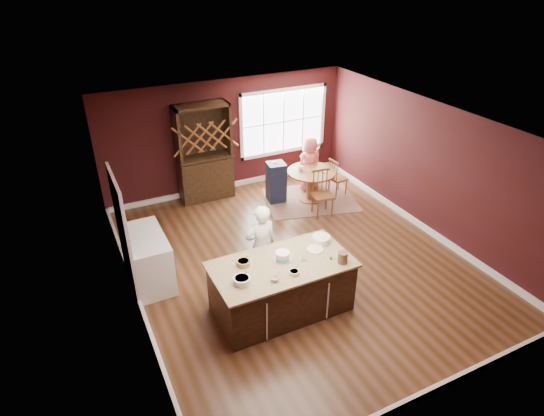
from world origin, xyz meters
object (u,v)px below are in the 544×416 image
(dining_table, at_px, (311,179))
(baker, at_px, (261,246))
(layer_cake, at_px, (283,256))
(dryer, at_px, (144,250))
(hutch, at_px, (204,153))
(toddler, at_px, (276,169))
(chair_east, at_px, (338,176))
(seated_woman, at_px, (309,164))
(washer, at_px, (152,269))
(chair_south, at_px, (323,194))
(chair_north, at_px, (309,166))
(high_chair, at_px, (276,181))
(kitchen_island, at_px, (281,288))

(dining_table, distance_m, baker, 3.34)
(layer_cake, distance_m, dryer, 2.70)
(dining_table, relative_size, baker, 0.73)
(dryer, bearing_deg, hutch, 49.52)
(dryer, bearing_deg, baker, -35.64)
(toddler, distance_m, dryer, 3.68)
(chair_east, height_order, seated_woman, seated_woman)
(washer, bearing_deg, dryer, 90.00)
(chair_south, relative_size, seated_woman, 0.78)
(chair_north, height_order, high_chair, high_chair)
(chair_north, distance_m, toddler, 1.25)
(kitchen_island, bearing_deg, baker, 90.18)
(layer_cake, height_order, chair_east, layer_cake)
(dining_table, bearing_deg, kitchen_island, -127.37)
(layer_cake, height_order, chair_south, chair_south)
(layer_cake, bearing_deg, chair_north, 54.47)
(chair_north, relative_size, hutch, 0.43)
(chair_north, relative_size, washer, 1.05)
(layer_cake, height_order, dryer, layer_cake)
(kitchen_island, relative_size, baker, 1.42)
(seated_woman, bearing_deg, chair_north, -126.99)
(baker, xyz_separation_m, dryer, (-1.75, 1.26, -0.31))
(kitchen_island, xyz_separation_m, washer, (-1.75, 1.39, 0.03))
(chair_east, distance_m, high_chair, 1.54)
(chair_north, distance_m, washer, 5.16)
(layer_cake, distance_m, toddler, 3.71)
(kitchen_island, height_order, toddler, toddler)
(seated_woman, bearing_deg, chair_east, 125.71)
(dining_table, distance_m, washer, 4.47)
(dining_table, distance_m, dryer, 4.27)
(chair_south, height_order, hutch, hutch)
(dining_table, height_order, high_chair, high_chair)
(washer, bearing_deg, hutch, 56.27)
(baker, height_order, toddler, baker)
(dining_table, height_order, chair_south, chair_south)
(toddler, relative_size, hutch, 0.11)
(chair_east, bearing_deg, hutch, 62.50)
(chair_north, bearing_deg, chair_east, 78.41)
(seated_woman, bearing_deg, chair_south, 66.39)
(high_chair, bearing_deg, chair_south, -51.69)
(kitchen_island, xyz_separation_m, layer_cake, (0.07, 0.10, 0.55))
(chair_east, xyz_separation_m, high_chair, (-1.50, 0.35, 0.04))
(dryer, bearing_deg, high_chair, 22.73)
(seated_woman, relative_size, hutch, 0.59)
(chair_east, relative_size, seated_woman, 0.68)
(chair_south, relative_size, high_chair, 1.06)
(kitchen_island, relative_size, high_chair, 2.22)
(kitchen_island, relative_size, hutch, 0.97)
(dryer, bearing_deg, seated_woman, 20.23)
(kitchen_island, distance_m, toddler, 3.84)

